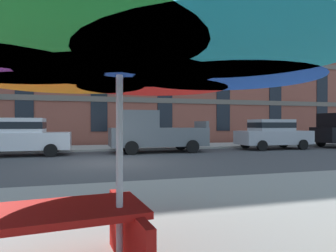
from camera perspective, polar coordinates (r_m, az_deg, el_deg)
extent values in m
plane|color=#424244|center=(11.71, -10.85, -6.97)|extent=(120.00, 120.00, 0.00)
cube|color=#B2ADA3|center=(18.45, -12.77, -4.12)|extent=(56.00, 3.60, 0.12)
cube|color=#934C3D|center=(27.38, -13.81, 14.07)|extent=(41.65, 12.00, 16.00)
cube|color=#6B6056|center=(20.63, -13.13, 5.08)|extent=(40.82, 0.08, 0.36)
cube|color=#6B6056|center=(21.13, -13.14, 13.76)|extent=(40.82, 0.08, 0.36)
cube|color=#6B6056|center=(22.10, -13.15, 21.85)|extent=(40.82, 0.08, 0.36)
cube|color=black|center=(21.96, -25.98, 18.63)|extent=(1.10, 0.06, 14.80)
cube|color=black|center=(21.70, -13.15, 18.89)|extent=(1.10, 0.06, 14.80)
cube|color=black|center=(22.40, -0.60, 18.29)|extent=(1.10, 0.06, 14.80)
cube|color=black|center=(24.00, 10.61, 17.06)|extent=(1.10, 0.06, 14.80)
cube|color=black|center=(26.32, 20.00, 15.53)|extent=(1.10, 0.06, 14.80)
cube|color=black|center=(29.19, 27.59, 13.98)|extent=(1.10, 0.06, 14.80)
cube|color=silver|center=(15.54, -26.37, -2.61)|extent=(4.40, 1.76, 0.80)
cube|color=silver|center=(15.55, -26.92, 0.12)|extent=(2.30, 1.55, 0.68)
cube|color=black|center=(15.55, -26.92, 0.12)|extent=(2.32, 1.57, 0.32)
cylinder|color=black|center=(16.25, -21.06, -3.89)|extent=(0.60, 0.22, 0.60)
cylinder|color=black|center=(14.51, -21.67, -4.39)|extent=(0.60, 0.22, 0.60)
cube|color=slate|center=(15.76, -1.88, -2.10)|extent=(5.10, 1.90, 0.96)
cube|color=slate|center=(15.52, -5.83, 1.29)|extent=(1.90, 1.75, 0.90)
cube|color=slate|center=(16.53, 6.45, 0.30)|extent=(0.16, 1.75, 0.36)
cylinder|color=black|center=(17.14, 2.47, -3.51)|extent=(0.68, 0.22, 0.68)
cylinder|color=black|center=(15.36, 4.73, -3.96)|extent=(0.68, 0.22, 0.68)
cylinder|color=black|center=(16.42, -8.07, -3.69)|extent=(0.68, 0.22, 0.68)
cylinder|color=black|center=(14.54, -7.03, -4.20)|extent=(0.68, 0.22, 0.68)
cube|color=#A8AAB2|center=(18.82, 19.64, -2.09)|extent=(4.40, 1.76, 0.80)
cube|color=#A8AAB2|center=(18.71, 19.27, 0.16)|extent=(2.30, 1.55, 0.68)
cube|color=black|center=(18.71, 19.27, 0.16)|extent=(2.32, 1.57, 0.32)
cylinder|color=black|center=(20.35, 21.31, -3.04)|extent=(0.60, 0.22, 0.60)
cylinder|color=black|center=(18.99, 24.54, -3.29)|extent=(0.60, 0.22, 0.60)
cylinder|color=black|center=(18.83, 14.69, -3.30)|extent=(0.60, 0.22, 0.60)
cylinder|color=black|center=(17.34, 17.67, -3.62)|extent=(0.60, 0.22, 0.60)
cylinder|color=black|center=(22.37, 27.39, -2.65)|extent=(0.68, 0.22, 0.68)
cylinder|color=silver|center=(2.60, -9.32, -5.56)|extent=(0.06, 0.06, 2.44)
cone|color=blue|center=(2.96, 10.92, 13.77)|extent=(1.76, 1.76, 0.53)
cone|color=red|center=(3.60, -2.88, 11.37)|extent=(1.76, 1.76, 0.53)
cone|color=orange|center=(3.51, -19.39, 11.62)|extent=(1.76, 1.76, 0.53)
cone|color=#199EB2|center=(2.00, 9.30, 20.45)|extent=(1.76, 1.76, 0.53)
cone|color=blue|center=(2.69, -9.34, 16.06)|extent=(1.68, 1.68, 0.61)
cube|color=red|center=(2.78, -24.19, -15.23)|extent=(1.87, 0.97, 0.06)
cube|color=red|center=(3.46, -23.67, -17.27)|extent=(1.82, 0.45, 0.05)
cube|color=red|center=(2.97, -7.78, -21.70)|extent=(0.21, 1.40, 0.74)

